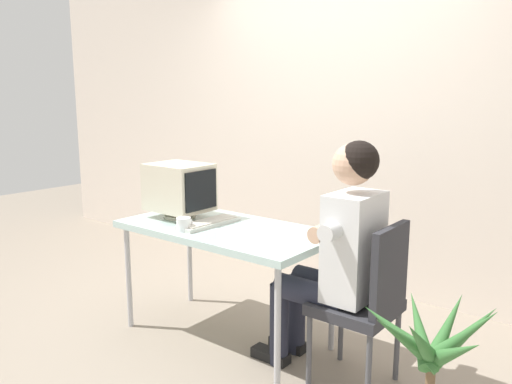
% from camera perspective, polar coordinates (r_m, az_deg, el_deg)
% --- Properties ---
extents(ground_plane, '(12.00, 12.00, 0.00)m').
position_cam_1_polar(ground_plane, '(3.47, -3.36, -15.87)').
color(ground_plane, gray).
extents(wall_back, '(8.00, 0.10, 3.00)m').
position_cam_1_polar(wall_back, '(4.11, 12.97, 9.72)').
color(wall_back, beige).
rests_on(wall_back, ground_plane).
extents(desk, '(1.36, 0.69, 0.75)m').
position_cam_1_polar(desk, '(3.22, -3.50, -4.78)').
color(desk, '#B7B7BC').
rests_on(desk, ground_plane).
extents(crt_monitor, '(0.41, 0.32, 0.36)m').
position_cam_1_polar(crt_monitor, '(3.43, -8.55, 0.48)').
color(crt_monitor, beige).
rests_on(crt_monitor, desk).
extents(keyboard, '(0.16, 0.45, 0.03)m').
position_cam_1_polar(keyboard, '(3.24, -5.29, -3.46)').
color(keyboard, silver).
rests_on(keyboard, desk).
extents(office_chair, '(0.41, 0.41, 0.91)m').
position_cam_1_polar(office_chair, '(2.79, 12.33, -11.45)').
color(office_chair, '#4C4C51').
rests_on(office_chair, ground_plane).
extents(person_seated, '(0.71, 0.54, 1.33)m').
position_cam_1_polar(person_seated, '(2.80, 9.01, -6.39)').
color(person_seated, silver).
rests_on(person_seated, ground_plane).
extents(desk_mug, '(0.09, 0.10, 0.08)m').
position_cam_1_polar(desk_mug, '(3.12, -8.06, -3.59)').
color(desk_mug, white).
rests_on(desk_mug, desk).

